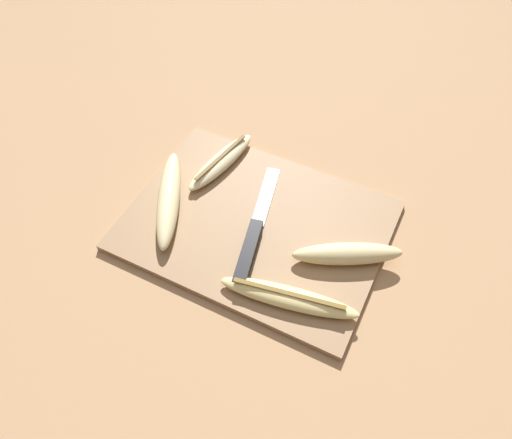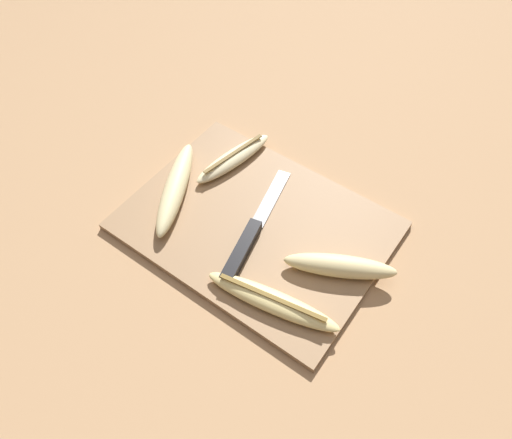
{
  "view_description": "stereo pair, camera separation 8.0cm",
  "coord_description": "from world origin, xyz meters",
  "views": [
    {
      "loc": [
        0.21,
        -0.43,
        0.66
      ],
      "look_at": [
        0.0,
        0.0,
        0.02
      ],
      "focal_mm": 35.0,
      "sensor_mm": 36.0,
      "label": 1
    },
    {
      "loc": [
        0.28,
        -0.39,
        0.66
      ],
      "look_at": [
        0.0,
        0.0,
        0.02
      ],
      "focal_mm": 35.0,
      "sensor_mm": 36.0,
      "label": 2
    }
  ],
  "objects": [
    {
      "name": "banana_cream_curved",
      "position": [
        -0.11,
        0.09,
        0.02
      ],
      "size": [
        0.07,
        0.17,
        0.02
      ],
      "rotation": [
        0.0,
        0.0,
        6.1
      ],
      "color": "beige",
      "rests_on": "cutting_board"
    },
    {
      "name": "knife",
      "position": [
        0.01,
        -0.04,
        0.02
      ],
      "size": [
        0.07,
        0.24,
        0.02
      ],
      "rotation": [
        0.0,
        0.0,
        0.23
      ],
      "color": "black",
      "rests_on": "cutting_board"
    },
    {
      "name": "banana_golden_short",
      "position": [
        0.1,
        -0.1,
        0.02
      ],
      "size": [
        0.21,
        0.07,
        0.02
      ],
      "rotation": [
        0.0,
        0.0,
        4.89
      ],
      "color": "#EDD689",
      "rests_on": "cutting_board"
    },
    {
      "name": "ground_plane",
      "position": [
        0.0,
        0.0,
        0.0
      ],
      "size": [
        4.0,
        4.0,
        0.0
      ],
      "primitive_type": "plane",
      "color": "tan"
    },
    {
      "name": "banana_mellow_near",
      "position": [
        0.15,
        0.0,
        0.03
      ],
      "size": [
        0.17,
        0.11,
        0.03
      ],
      "rotation": [
        0.0,
        0.0,
        5.2
      ],
      "color": "beige",
      "rests_on": "cutting_board"
    },
    {
      "name": "banana_soft_right",
      "position": [
        -0.14,
        -0.03,
        0.03
      ],
      "size": [
        0.13,
        0.2,
        0.03
      ],
      "rotation": [
        0.0,
        0.0,
        0.48
      ],
      "color": "beige",
      "rests_on": "cutting_board"
    },
    {
      "name": "cutting_board",
      "position": [
        0.0,
        0.0,
        0.01
      ],
      "size": [
        0.41,
        0.3,
        0.01
      ],
      "color": "#997551",
      "rests_on": "ground_plane"
    }
  ]
}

